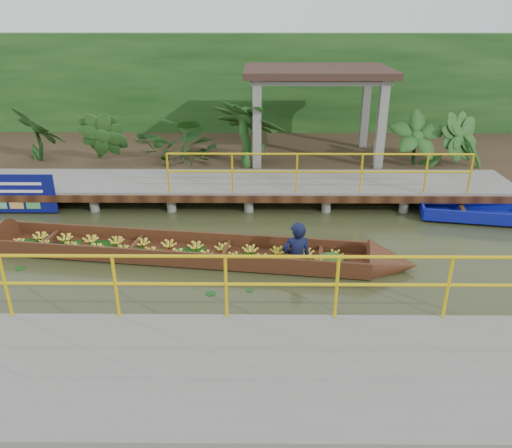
{
  "coord_description": "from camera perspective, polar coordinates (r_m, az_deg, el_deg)",
  "views": [
    {
      "loc": [
        1.28,
        -9.28,
        4.87
      ],
      "look_at": [
        1.21,
        0.5,
        0.6
      ],
      "focal_mm": 35.0,
      "sensor_mm": 36.0,
      "label": 1
    }
  ],
  "objects": [
    {
      "name": "far_dock",
      "position": [
        13.51,
        -4.95,
        4.51
      ],
      "size": [
        16.0,
        2.06,
        1.66
      ],
      "color": "slate",
      "rests_on": "ground"
    },
    {
      "name": "tropical_plants",
      "position": [
        15.0,
        -1.74,
        10.21
      ],
      "size": [
        14.53,
        1.53,
        1.91
      ],
      "color": "#143912",
      "rests_on": "ground"
    },
    {
      "name": "near_dock",
      "position": [
        6.84,
        -2.14,
        -18.33
      ],
      "size": [
        18.0,
        2.4,
        1.73
      ],
      "color": "slate",
      "rests_on": "ground"
    },
    {
      "name": "foliage_backdrop",
      "position": [
        19.54,
        -3.44,
        15.09
      ],
      "size": [
        30.0,
        0.8,
        4.0
      ],
      "primitive_type": "cube",
      "color": "#143912",
      "rests_on": "ground"
    },
    {
      "name": "land_strip",
      "position": [
        17.46,
        -3.82,
        8.1
      ],
      "size": [
        30.0,
        8.0,
        0.45
      ],
      "primitive_type": "cube",
      "color": "#332619",
      "rests_on": "ground"
    },
    {
      "name": "pavilion",
      "position": [
        15.81,
        6.95,
        15.95
      ],
      "size": [
        4.4,
        3.0,
        3.0
      ],
      "color": "slate",
      "rests_on": "ground"
    },
    {
      "name": "vendor_boat",
      "position": [
        10.55,
        -6.97,
        -2.7
      ],
      "size": [
        9.82,
        2.21,
        2.12
      ],
      "rotation": [
        0.0,
        0.0,
        -0.13
      ],
      "color": "#391E0F",
      "rests_on": "ground"
    },
    {
      "name": "ground",
      "position": [
        10.56,
        -6.59,
        -4.05
      ],
      "size": [
        80.0,
        80.0,
        0.0
      ],
      "primitive_type": "plane",
      "color": "#2E361B",
      "rests_on": "ground"
    }
  ]
}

